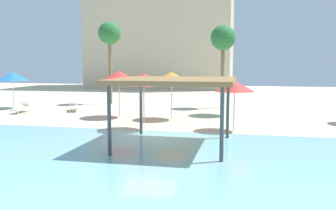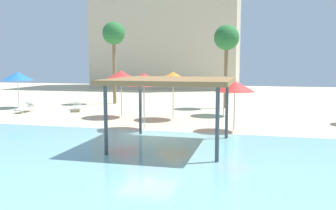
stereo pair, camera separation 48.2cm
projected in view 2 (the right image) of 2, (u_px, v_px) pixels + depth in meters
The scene contains 14 objects.
ground_plane at pixel (148, 138), 16.58m from camera, with size 80.00×80.00×0.00m, color beige.
lagoon_water at pixel (101, 170), 11.51m from camera, with size 44.00×13.50×0.04m, color #7AB7C1.
shade_pavilion at pixel (172, 82), 14.48m from camera, with size 4.77×4.77×2.80m.
beach_umbrella_orange_0 at pixel (173, 77), 21.72m from camera, with size 2.28×2.28×2.90m.
beach_umbrella_red_1 at pixel (121, 76), 22.63m from camera, with size 2.43×2.43×2.95m.
beach_umbrella_teal_2 at pixel (224, 81), 23.35m from camera, with size 2.26×2.26×2.61m.
beach_umbrella_red_3 at pixel (235, 86), 17.93m from camera, with size 2.00×2.00×2.55m.
beach_umbrella_red_4 at pixel (144, 79), 18.25m from camera, with size 2.26×2.26×2.92m.
beach_umbrella_blue_5 at pixel (17, 76), 27.33m from camera, with size 2.32×2.32×2.76m.
lounge_chair_1 at pixel (77, 106), 26.05m from camera, with size 1.40×1.96×0.74m.
lounge_chair_2 at pixel (26, 107), 25.28m from camera, with size 0.73×1.93×0.74m.
palm_tree_0 at pixel (114, 35), 30.04m from camera, with size 1.90×1.90×6.87m.
palm_tree_1 at pixel (227, 40), 27.01m from camera, with size 1.90×1.90×6.29m.
hotel_block_0 at pixel (169, 15), 50.97m from camera, with size 19.66×10.84×20.47m, color beige.
Camera 2 is at (4.74, -15.62, 3.40)m, focal length 38.46 mm.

